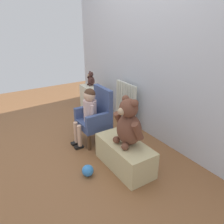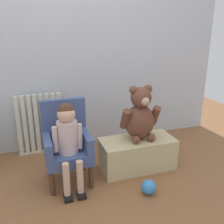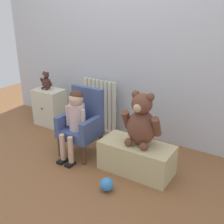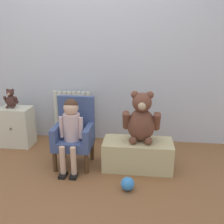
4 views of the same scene
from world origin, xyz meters
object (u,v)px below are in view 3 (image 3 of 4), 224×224
(low_bench, at_px, (136,158))
(toy_ball, at_px, (107,184))
(child_figure, at_px, (75,115))
(child_armchair, at_px, (82,123))
(radiator, at_px, (100,105))
(small_dresser, at_px, (50,107))
(small_teddy_bear, at_px, (46,81))
(large_teddy_bear, at_px, (141,122))

(low_bench, bearing_deg, toy_ball, -100.63)
(child_figure, height_order, low_bench, child_figure)
(child_armchair, relative_size, low_bench, 1.02)
(child_figure, relative_size, low_bench, 1.04)
(child_figure, bearing_deg, radiator, 104.88)
(small_dresser, height_order, child_armchair, child_armchair)
(child_armchair, distance_m, low_bench, 0.71)
(small_teddy_bear, distance_m, toy_ball, 1.80)
(radiator, bearing_deg, small_dresser, -160.70)
(radiator, bearing_deg, toy_ball, -53.13)
(large_teddy_bear, distance_m, small_teddy_bear, 1.65)
(large_teddy_bear, bearing_deg, low_bench, -140.93)
(radiator, bearing_deg, child_armchair, -72.56)
(small_dresser, xyz_separation_m, low_bench, (1.54, -0.41, -0.10))
(small_teddy_bear, bearing_deg, toy_ball, -29.20)
(small_dresser, distance_m, toy_ball, 1.69)
(child_figure, bearing_deg, child_armchair, 90.00)
(small_dresser, relative_size, small_teddy_bear, 2.09)
(child_armchair, xyz_separation_m, small_teddy_bear, (-0.90, 0.40, 0.24))
(low_bench, height_order, small_teddy_bear, small_teddy_bear)
(small_teddy_bear, bearing_deg, small_dresser, -18.98)
(child_figure, bearing_deg, toy_ball, -28.65)
(child_armchair, bearing_deg, large_teddy_bear, 0.04)
(small_dresser, bearing_deg, low_bench, -14.78)
(radiator, distance_m, child_figure, 0.77)
(child_armchair, bearing_deg, toy_ball, -36.29)
(small_dresser, height_order, large_teddy_bear, large_teddy_bear)
(child_figure, bearing_deg, low_bench, 7.63)
(toy_ball, bearing_deg, low_bench, 79.37)
(small_dresser, relative_size, low_bench, 0.69)
(radiator, relative_size, toy_ball, 5.35)
(child_armchair, xyz_separation_m, large_teddy_bear, (0.71, 0.00, 0.17))
(child_figure, distance_m, toy_ball, 0.81)
(child_armchair, height_order, large_teddy_bear, large_teddy_bear)
(low_bench, height_order, large_teddy_bear, large_teddy_bear)
(child_armchair, xyz_separation_m, toy_ball, (0.60, -0.44, -0.30))
(child_figure, xyz_separation_m, large_teddy_bear, (0.71, 0.11, 0.04))
(radiator, bearing_deg, small_teddy_bear, -162.66)
(child_armchair, bearing_deg, small_dresser, 155.95)
(child_armchair, bearing_deg, radiator, 107.44)
(child_figure, bearing_deg, small_dresser, 150.01)
(small_dresser, height_order, child_figure, child_figure)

